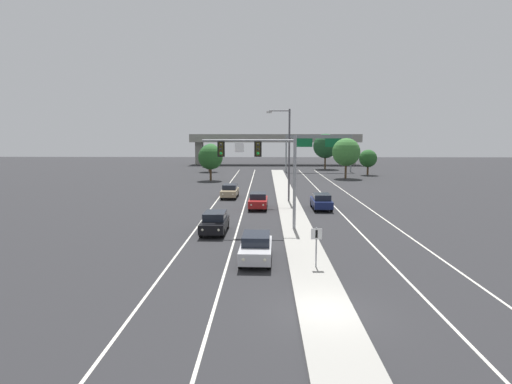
% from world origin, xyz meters
% --- Properties ---
extents(ground_plane, '(260.00, 260.00, 0.00)m').
position_xyz_m(ground_plane, '(0.00, 0.00, 0.00)').
color(ground_plane, '#28282B').
extents(median_island, '(2.40, 110.00, 0.15)m').
position_xyz_m(median_island, '(0.00, 18.00, 0.07)').
color(median_island, '#9E9B93').
rests_on(median_island, ground).
extents(lane_stripe_oncoming_center, '(0.14, 100.00, 0.01)m').
position_xyz_m(lane_stripe_oncoming_center, '(-4.70, 25.00, 0.00)').
color(lane_stripe_oncoming_center, silver).
rests_on(lane_stripe_oncoming_center, ground).
extents(lane_stripe_receding_center, '(0.14, 100.00, 0.01)m').
position_xyz_m(lane_stripe_receding_center, '(4.70, 25.00, 0.00)').
color(lane_stripe_receding_center, silver).
rests_on(lane_stripe_receding_center, ground).
extents(edge_stripe_left, '(0.14, 100.00, 0.01)m').
position_xyz_m(edge_stripe_left, '(-8.00, 25.00, 0.00)').
color(edge_stripe_left, silver).
rests_on(edge_stripe_left, ground).
extents(edge_stripe_right, '(0.14, 100.00, 0.01)m').
position_xyz_m(edge_stripe_right, '(8.00, 25.00, 0.00)').
color(edge_stripe_right, silver).
rests_on(edge_stripe_right, ground).
extents(overhead_signal_mast, '(7.16, 0.44, 7.20)m').
position_xyz_m(overhead_signal_mast, '(-2.54, 15.71, 5.33)').
color(overhead_signal_mast, gray).
rests_on(overhead_signal_mast, median_island).
extents(median_sign_post, '(0.60, 0.10, 2.20)m').
position_xyz_m(median_sign_post, '(0.27, 5.84, 1.59)').
color(median_sign_post, gray).
rests_on(median_sign_post, median_island).
extents(street_lamp_median, '(2.58, 0.28, 10.00)m').
position_xyz_m(street_lamp_median, '(-0.14, 29.71, 5.79)').
color(street_lamp_median, '#4C4C51').
rests_on(street_lamp_median, median_island).
extents(car_oncoming_silver, '(1.92, 4.51, 1.58)m').
position_xyz_m(car_oncoming_silver, '(-3.06, 7.41, 0.82)').
color(car_oncoming_silver, '#B7B7BC').
rests_on(car_oncoming_silver, ground).
extents(car_oncoming_black, '(1.89, 4.50, 1.58)m').
position_xyz_m(car_oncoming_black, '(-6.33, 14.67, 0.82)').
color(car_oncoming_black, black).
rests_on(car_oncoming_black, ground).
extents(car_oncoming_red, '(1.92, 4.51, 1.58)m').
position_xyz_m(car_oncoming_red, '(-3.22, 25.69, 0.82)').
color(car_oncoming_red, maroon).
rests_on(car_oncoming_red, ground).
extents(car_oncoming_tan, '(1.92, 4.51, 1.58)m').
position_xyz_m(car_oncoming_tan, '(-6.69, 33.17, 0.82)').
color(car_oncoming_tan, tan).
rests_on(car_oncoming_tan, ground).
extents(car_receding_navy, '(1.83, 4.47, 1.58)m').
position_xyz_m(car_receding_navy, '(3.08, 25.30, 0.82)').
color(car_receding_navy, '#141E4C').
rests_on(car_receding_navy, ground).
extents(highway_sign_gantry, '(13.28, 0.42, 7.50)m').
position_xyz_m(highway_sign_gantry, '(8.20, 69.57, 6.16)').
color(highway_sign_gantry, gray).
rests_on(highway_sign_gantry, ground).
extents(overpass_bridge, '(42.40, 6.40, 7.65)m').
position_xyz_m(overpass_bridge, '(0.00, 91.78, 5.78)').
color(overpass_bridge, gray).
rests_on(overpass_bridge, ground).
extents(tree_far_right_c, '(3.27, 3.27, 4.74)m').
position_xyz_m(tree_far_right_c, '(16.58, 63.05, 3.09)').
color(tree_far_right_c, '#4C3823').
rests_on(tree_far_right_c, ground).
extents(tree_far_right_b, '(4.76, 4.76, 6.89)m').
position_xyz_m(tree_far_right_b, '(11.30, 56.62, 4.50)').
color(tree_far_right_b, '#4C3823').
rests_on(tree_far_right_b, ground).
extents(tree_far_left_b, '(4.02, 4.02, 5.82)m').
position_xyz_m(tree_far_left_b, '(-11.42, 52.69, 3.80)').
color(tree_far_left_b, '#4C3823').
rests_on(tree_far_left_b, ground).
extents(tree_far_left_c, '(3.77, 3.77, 5.45)m').
position_xyz_m(tree_far_left_c, '(-15.24, 83.54, 3.56)').
color(tree_far_left_c, '#4C3823').
rests_on(tree_far_left_c, ground).
extents(tree_far_right_a, '(5.34, 5.34, 7.73)m').
position_xyz_m(tree_far_right_a, '(10.62, 77.24, 5.05)').
color(tree_far_right_a, '#4C3823').
rests_on(tree_far_right_a, ground).
extents(tree_far_left_a, '(3.83, 3.83, 5.55)m').
position_xyz_m(tree_far_left_a, '(-13.84, 69.78, 3.62)').
color(tree_far_left_a, '#4C3823').
rests_on(tree_far_left_a, ground).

